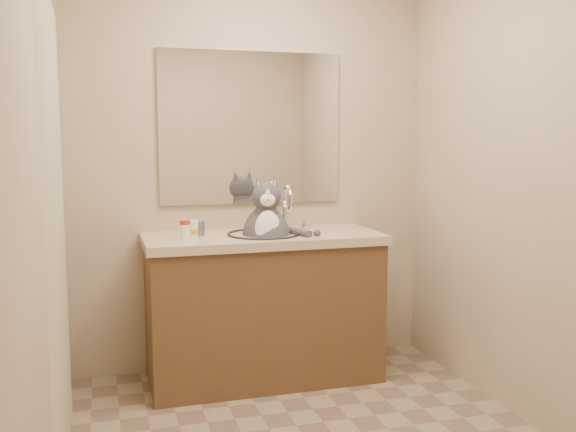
{
  "coord_description": "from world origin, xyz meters",
  "views": [
    {
      "loc": [
        -0.88,
        -2.53,
        1.4
      ],
      "look_at": [
        0.06,
        0.65,
        0.99
      ],
      "focal_mm": 40.0,
      "sensor_mm": 36.0,
      "label": 1
    }
  ],
  "objects_px": {
    "cat": "(266,232)",
    "grey_canister": "(200,229)",
    "pill_bottle_orange": "(193,230)",
    "pill_bottle_redcap": "(185,229)"
  },
  "relations": [
    {
      "from": "cat",
      "to": "grey_canister",
      "type": "xyz_separation_m",
      "value": [
        -0.36,
        0.07,
        0.03
      ]
    },
    {
      "from": "pill_bottle_orange",
      "to": "grey_canister",
      "type": "xyz_separation_m",
      "value": [
        0.05,
        0.08,
        -0.01
      ]
    },
    {
      "from": "pill_bottle_redcap",
      "to": "grey_canister",
      "type": "xyz_separation_m",
      "value": [
        0.09,
        0.09,
        -0.01
      ]
    },
    {
      "from": "cat",
      "to": "pill_bottle_orange",
      "type": "distance_m",
      "value": 0.42
    },
    {
      "from": "cat",
      "to": "pill_bottle_redcap",
      "type": "xyz_separation_m",
      "value": [
        -0.46,
        -0.02,
        0.04
      ]
    },
    {
      "from": "grey_canister",
      "to": "cat",
      "type": "bearing_deg",
      "value": -10.72
    },
    {
      "from": "pill_bottle_orange",
      "to": "cat",
      "type": "bearing_deg",
      "value": 1.07
    },
    {
      "from": "cat",
      "to": "pill_bottle_orange",
      "type": "xyz_separation_m",
      "value": [
        -0.41,
        -0.01,
        0.03
      ]
    },
    {
      "from": "pill_bottle_redcap",
      "to": "pill_bottle_orange",
      "type": "bearing_deg",
      "value": 11.92
    },
    {
      "from": "pill_bottle_orange",
      "to": "grey_canister",
      "type": "height_order",
      "value": "pill_bottle_orange"
    }
  ]
}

